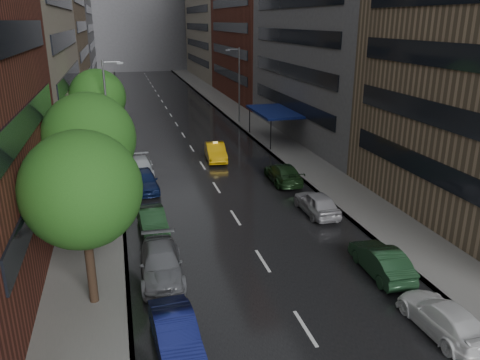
% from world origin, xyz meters
% --- Properties ---
extents(road, '(14.00, 140.00, 0.01)m').
position_xyz_m(road, '(0.00, 50.00, 0.01)').
color(road, black).
rests_on(road, ground).
extents(sidewalk_left, '(4.00, 140.00, 0.15)m').
position_xyz_m(sidewalk_left, '(-9.00, 50.00, 0.07)').
color(sidewalk_left, gray).
rests_on(sidewalk_left, ground).
extents(sidewalk_right, '(4.00, 140.00, 0.15)m').
position_xyz_m(sidewalk_right, '(9.00, 50.00, 0.07)').
color(sidewalk_right, gray).
rests_on(sidewalk_right, ground).
extents(buildings_right, '(8.05, 109.10, 36.00)m').
position_xyz_m(buildings_right, '(15.00, 56.70, 15.03)').
color(buildings_right, '#937A5B').
rests_on(buildings_right, ground).
extents(building_far, '(40.00, 14.00, 32.00)m').
position_xyz_m(building_far, '(0.00, 118.00, 16.00)').
color(building_far, slate).
rests_on(building_far, ground).
extents(tree_near, '(5.06, 5.06, 8.06)m').
position_xyz_m(tree_near, '(-8.60, 8.14, 5.51)').
color(tree_near, '#382619').
rests_on(tree_near, ground).
extents(tree_mid, '(5.32, 5.32, 8.48)m').
position_xyz_m(tree_mid, '(-8.60, 16.13, 5.80)').
color(tree_mid, '#382619').
rests_on(tree_mid, ground).
extents(tree_far, '(5.11, 5.11, 8.14)m').
position_xyz_m(tree_far, '(-8.60, 33.39, 5.57)').
color(tree_far, '#382619').
rests_on(tree_far, ground).
extents(taxi, '(2.06, 4.90, 1.57)m').
position_xyz_m(taxi, '(1.49, 29.40, 0.79)').
color(taxi, '#DFA10B').
rests_on(taxi, ground).
extents(parked_cars_left, '(2.27, 27.51, 1.60)m').
position_xyz_m(parked_cars_left, '(-5.40, 15.84, 0.74)').
color(parked_cars_left, '#111650').
rests_on(parked_cars_left, ground).
extents(parked_cars_right, '(2.35, 24.50, 1.54)m').
position_xyz_m(parked_cars_right, '(5.40, 12.84, 0.74)').
color(parked_cars_right, white).
rests_on(parked_cars_right, ground).
extents(street_lamp_left, '(1.74, 0.22, 9.00)m').
position_xyz_m(street_lamp_left, '(-7.72, 30.00, 4.89)').
color(street_lamp_left, gray).
rests_on(street_lamp_left, sidewalk_left).
extents(street_lamp_right, '(1.74, 0.22, 9.00)m').
position_xyz_m(street_lamp_right, '(7.72, 45.00, 4.89)').
color(street_lamp_right, gray).
rests_on(street_lamp_right, sidewalk_right).
extents(awning, '(4.00, 8.00, 3.12)m').
position_xyz_m(awning, '(8.98, 35.00, 3.13)').
color(awning, navy).
rests_on(awning, sidewalk_right).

